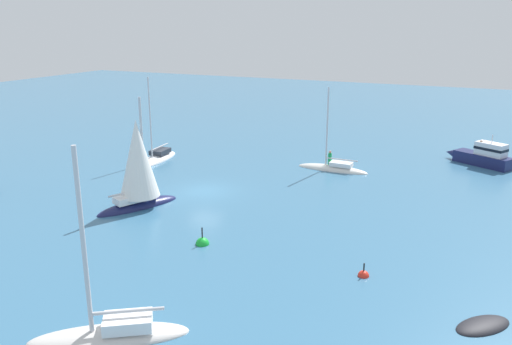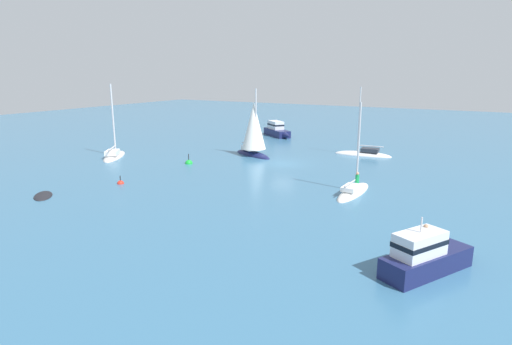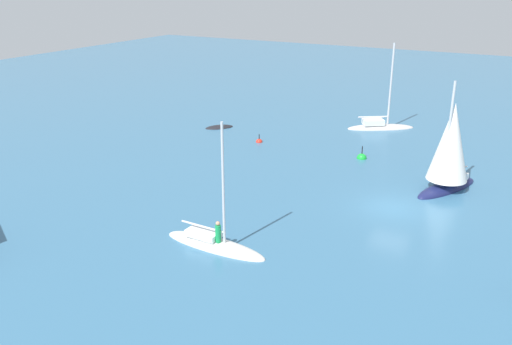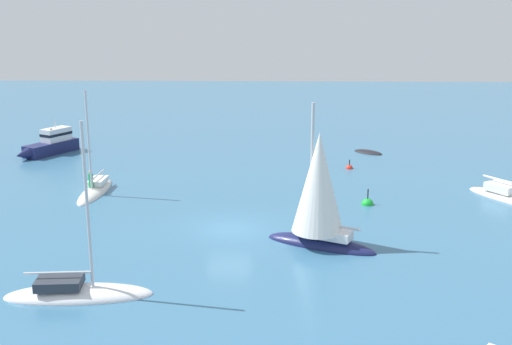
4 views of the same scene
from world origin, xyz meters
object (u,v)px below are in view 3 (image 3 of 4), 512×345
object	(u,v)px
rib	(219,128)
sailboat_1	(214,244)
mooring_buoy	(259,142)
channel_buoy	(362,158)
yacht	(380,126)
yacht_1	(450,152)

from	to	relation	value
rib	sailboat_1	size ratio (longest dim) A/B	0.39
rib	mooring_buoy	distance (m)	6.36
channel_buoy	yacht	bearing A→B (deg)	98.12
yacht	channel_buoy	world-z (taller)	yacht
yacht_1	rib	bearing A→B (deg)	-80.37
rib	sailboat_1	world-z (taller)	sailboat_1
rib	yacht_1	xyz separation A→B (m)	(23.10, -6.17, 2.85)
yacht	yacht_1	world-z (taller)	yacht
sailboat_1	mooring_buoy	bearing A→B (deg)	112.77
rib	yacht_1	size ratio (longest dim) A/B	0.36
yacht	yacht_1	xyz separation A→B (m)	(8.88, -13.73, 2.64)
yacht_1	channel_buoy	world-z (taller)	yacht_1
sailboat_1	rib	bearing A→B (deg)	123.31
yacht	rib	xyz separation A→B (m)	(-14.22, -7.56, -0.20)
mooring_buoy	yacht_1	bearing A→B (deg)	-12.30
rib	mooring_buoy	world-z (taller)	mooring_buoy
yacht	mooring_buoy	bearing A→B (deg)	-163.69
yacht	mooring_buoy	distance (m)	13.00
mooring_buoy	channel_buoy	bearing A→B (deg)	0.37
rib	mooring_buoy	bearing A→B (deg)	108.55
yacht_1	channel_buoy	distance (m)	8.86
rib	channel_buoy	bearing A→B (deg)	122.31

